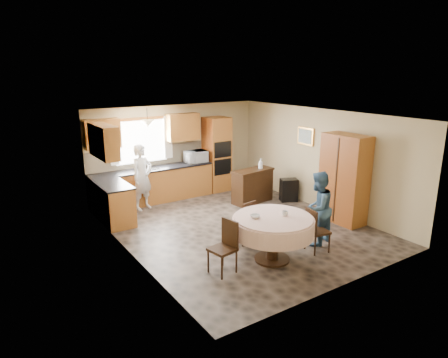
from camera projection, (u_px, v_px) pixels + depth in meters
The scene contains 36 objects.
floor at pixel (238, 227), 8.96m from camera, with size 5.00×6.00×0.01m, color brown.
ceiling at pixel (239, 115), 8.30m from camera, with size 5.00×6.00×0.01m, color white.
wall_back at pixel (176, 150), 11.04m from camera, with size 5.00×0.02×2.50m, color tan.
wall_front at pixel (350, 213), 6.22m from camera, with size 5.00×0.02×2.50m, color tan.
wall_left at pixel (128, 192), 7.30m from camera, with size 0.02×6.00×2.50m, color tan.
wall_right at pixel (320, 159), 9.96m from camera, with size 0.02×6.00×2.50m, color tan.
window at pixel (141, 141), 10.40m from camera, with size 1.40×0.03×1.10m, color white.
curtain_left at pixel (114, 143), 9.95m from camera, with size 0.22×0.02×1.15m, color white.
curtain_right at pixel (168, 137), 10.75m from camera, with size 0.22×0.02×1.15m, color white.
base_cab_back at pixel (153, 186), 10.56m from camera, with size 3.30×0.60×0.88m, color #C17D33.
counter_back at pixel (152, 169), 10.44m from camera, with size 3.30×0.64×0.04m, color black.
base_cab_left at pixel (114, 204), 9.12m from camera, with size 0.60×1.20×0.88m, color #C17D33.
counter_left at pixel (113, 185), 9.00m from camera, with size 0.64×1.20×0.04m, color black.
backsplash at pixel (147, 156), 10.60m from camera, with size 3.30×0.02×0.55m, color #C8B48D.
wall_cab_left at pixel (102, 134), 9.65m from camera, with size 0.85×0.33×0.72m, color #B1772C.
wall_cab_right at pixel (183, 127), 10.81m from camera, with size 0.90×0.33×0.72m, color #B1772C.
wall_cab_side at pixel (103, 141), 8.66m from camera, with size 0.33×1.20×0.72m, color #B1772C.
oven_tower at pixel (217, 154), 11.45m from camera, with size 0.66×0.62×2.12m, color #C17D33.
oven_upper at pixel (223, 150), 11.15m from camera, with size 0.56×0.01×0.45m, color black.
oven_lower at pixel (223, 167), 11.28m from camera, with size 0.56×0.01×0.45m, color black.
pendant at pixel (148, 124), 9.88m from camera, with size 0.36×0.36×0.18m, color beige.
sideboard at pixel (252, 187), 10.54m from camera, with size 1.17×0.48×0.83m, color #3A230F.
space_heater at pixel (289, 190), 10.66m from camera, with size 0.44×0.31×0.61m, color black.
cupboard at pixel (344, 179), 9.06m from camera, with size 0.53×1.06×2.03m, color #C17D33.
dining_table at pixel (273, 227), 7.23m from camera, with size 1.48×1.48×0.85m.
chair_left at pixel (226, 244), 6.87m from camera, with size 0.47×0.47×0.93m.
chair_back at pixel (245, 220), 8.02m from camera, with size 0.45×0.45×0.89m.
chair_right at pixel (315, 228), 7.63m from camera, with size 0.44×0.44×0.87m.
framed_picture at pixel (306, 136), 10.21m from camera, with size 0.06×0.54×0.45m.
microwave at pixel (196, 157), 11.04m from camera, with size 0.59×0.40×0.33m, color silver.
person_sink at pixel (142, 177), 9.90m from camera, with size 0.61×0.40×1.66m, color silver.
person_dining at pixel (317, 208), 7.91m from camera, with size 0.73×0.57×1.50m, color #365877.
bowl_sideboard at pixel (242, 172), 10.23m from camera, with size 0.22×0.22×0.05m, color #B2B2B2.
bottle_sideboard at pixel (261, 164), 10.52m from camera, with size 0.12×0.12×0.32m, color silver.
cup_table at pixel (285, 213), 7.23m from camera, with size 0.11×0.11×0.09m, color #B2B2B2.
bowl_table at pixel (255, 216), 7.13m from camera, with size 0.18×0.18×0.06m, color #B2B2B2.
Camera 1 is at (-4.87, -6.80, 3.42)m, focal length 32.00 mm.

